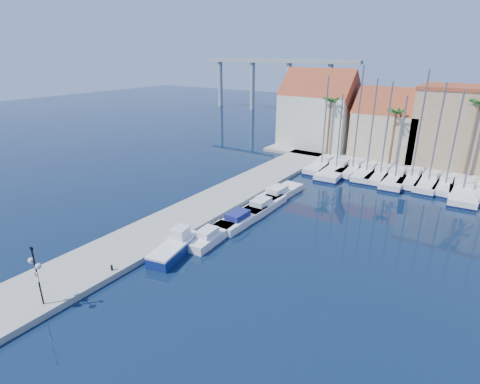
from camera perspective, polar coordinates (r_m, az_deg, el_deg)
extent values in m
plane|color=black|center=(28.01, -9.05, -16.03)|extent=(260.00, 260.00, 0.00)
cube|color=gray|center=(41.92, -5.62, -2.42)|extent=(6.00, 77.00, 0.50)
cube|color=gray|center=(66.28, 27.94, 3.93)|extent=(54.00, 16.00, 0.50)
cylinder|color=black|center=(28.62, -28.47, -11.23)|extent=(0.11, 0.11, 4.39)
cylinder|color=black|center=(28.39, -29.03, -9.30)|extent=(0.55, 0.11, 0.05)
cylinder|color=black|center=(27.92, -28.60, -9.72)|extent=(0.55, 0.11, 0.05)
sphere|color=white|center=(28.62, -29.24, -9.10)|extent=(0.39, 0.39, 0.39)
sphere|color=white|center=(27.69, -28.38, -9.93)|extent=(0.39, 0.39, 0.39)
cube|color=black|center=(27.67, -29.20, -7.53)|extent=(0.25, 0.16, 0.18)
cube|color=white|center=(28.55, -28.63, -11.08)|extent=(0.55, 0.09, 0.55)
cylinder|color=red|center=(28.52, -28.70, -11.01)|extent=(0.37, 0.06, 0.37)
cylinder|color=#1933A5|center=(28.51, -28.72, -11.01)|extent=(0.26, 0.04, 0.26)
cube|color=white|center=(28.74, -28.50, -11.74)|extent=(0.44, 0.08, 0.15)
cylinder|color=black|center=(31.54, -18.95, -10.85)|extent=(0.18, 0.18, 0.44)
cube|color=navy|center=(33.38, -9.99, -8.67)|extent=(3.16, 6.12, 0.88)
cube|color=white|center=(33.12, -10.05, -7.87)|extent=(3.16, 6.12, 0.19)
cube|color=white|center=(33.75, -9.08, -6.21)|extent=(1.57, 1.79, 1.07)
cube|color=white|center=(35.26, -4.43, -6.79)|extent=(2.29, 6.00, 0.80)
cube|color=white|center=(34.51, -5.01, -6.14)|extent=(1.46, 2.15, 0.60)
cube|color=white|center=(38.72, 0.25, -4.09)|extent=(2.34, 7.12, 0.80)
cube|color=navy|center=(37.90, -0.36, -3.50)|extent=(1.61, 2.50, 0.60)
cube|color=white|center=(42.04, 3.68, -2.07)|extent=(2.21, 6.84, 0.80)
cube|color=white|center=(41.23, 3.22, -1.48)|extent=(1.54, 2.40, 0.60)
cube|color=white|center=(45.82, 6.13, -0.18)|extent=(2.77, 7.53, 0.80)
cube|color=white|center=(44.98, 5.68, 0.38)|extent=(1.80, 2.68, 0.60)
cube|color=white|center=(57.85, 12.48, 3.99)|extent=(2.83, 9.78, 1.00)
cube|color=#0D1843|center=(57.94, 12.46, 3.69)|extent=(2.89, 9.84, 0.28)
cube|color=white|center=(58.52, 12.88, 4.97)|extent=(1.86, 2.97, 0.60)
cylinder|color=slate|center=(55.90, 12.84, 10.47)|extent=(0.20, 0.20, 12.41)
cube|color=white|center=(56.63, 14.59, 3.45)|extent=(3.91, 12.15, 1.00)
cube|color=#0D1843|center=(56.72, 14.56, 3.14)|extent=(3.97, 12.21, 0.28)
cube|color=white|center=(57.52, 15.00, 4.51)|extent=(2.41, 3.73, 0.60)
cylinder|color=slate|center=(54.73, 14.94, 8.87)|extent=(0.20, 0.20, 10.15)
cube|color=white|center=(57.12, 16.93, 3.37)|extent=(3.02, 8.95, 1.00)
cube|color=#0D1843|center=(57.22, 16.89, 3.06)|extent=(3.08, 9.01, 0.28)
cube|color=white|center=(57.69, 17.35, 4.32)|extent=(1.82, 2.76, 0.60)
cylinder|color=slate|center=(55.08, 17.56, 10.69)|extent=(0.20, 0.20, 13.93)
cube|color=white|center=(56.09, 18.78, 2.84)|extent=(3.00, 9.46, 1.00)
cube|color=#0D1843|center=(56.19, 18.74, 2.53)|extent=(3.07, 9.53, 0.28)
cube|color=white|center=(56.75, 19.08, 3.85)|extent=(1.87, 2.90, 0.60)
cylinder|color=slate|center=(54.10, 19.49, 9.46)|extent=(0.20, 0.20, 12.36)
cube|color=white|center=(55.63, 20.69, 2.46)|extent=(2.44, 9.07, 1.00)
cube|color=#0D1843|center=(55.73, 20.65, 2.15)|extent=(2.50, 9.14, 0.28)
cube|color=white|center=(56.26, 21.03, 3.47)|extent=(1.67, 2.73, 0.60)
cylinder|color=slate|center=(53.67, 21.44, 8.97)|extent=(0.20, 0.20, 12.07)
cube|color=white|center=(54.75, 22.59, 1.92)|extent=(3.22, 10.16, 1.00)
cube|color=#0D1843|center=(54.84, 22.55, 1.60)|extent=(3.28, 10.22, 0.28)
cube|color=white|center=(55.47, 22.87, 2.98)|extent=(2.00, 3.11, 0.60)
cylinder|color=slate|center=(52.85, 23.36, 7.70)|extent=(0.20, 0.20, 10.54)
cube|color=white|center=(55.61, 24.68, 1.88)|extent=(2.64, 9.35, 1.00)
cube|color=#0D1843|center=(55.70, 24.63, 1.57)|extent=(2.70, 9.41, 0.28)
cube|color=white|center=(56.27, 24.96, 2.90)|extent=(1.76, 2.83, 0.60)
cylinder|color=slate|center=(53.49, 25.77, 9.18)|extent=(0.20, 0.20, 13.63)
cube|color=white|center=(55.06, 26.81, 1.36)|extent=(2.47, 9.47, 1.00)
cube|color=#0D1843|center=(55.15, 26.76, 1.04)|extent=(2.53, 9.53, 0.28)
cube|color=white|center=(55.73, 27.09, 2.40)|extent=(1.73, 2.84, 0.60)
cylinder|color=slate|center=(53.04, 27.87, 7.93)|extent=(0.20, 0.20, 12.15)
cube|color=white|center=(54.62, 28.82, 0.86)|extent=(2.34, 8.18, 1.00)
cube|color=#0D1843|center=(54.71, 28.76, 0.55)|extent=(2.40, 8.24, 0.28)
cube|color=white|center=(55.16, 29.09, 1.87)|extent=(1.55, 2.48, 0.60)
cylinder|color=slate|center=(52.71, 29.92, 7.16)|extent=(0.20, 0.20, 11.53)
cube|color=white|center=(53.70, 30.80, 0.19)|extent=(3.85, 11.62, 1.00)
cube|color=#0D1843|center=(53.80, 30.73, -0.13)|extent=(3.91, 11.68, 0.28)
cube|color=white|center=(54.56, 30.96, 1.34)|extent=(2.34, 3.58, 0.60)
cylinder|color=slate|center=(51.69, 31.96, 6.04)|extent=(0.20, 0.20, 10.63)
cube|color=beige|center=(69.07, 11.79, 10.56)|extent=(12.00, 9.00, 9.00)
cube|color=brown|center=(68.45, 12.07, 14.27)|extent=(12.30, 9.00, 9.00)
cube|color=tan|center=(65.70, 21.47, 8.18)|extent=(10.00, 8.00, 7.00)
cube|color=brown|center=(65.12, 21.88, 11.17)|extent=(10.30, 8.00, 8.00)
cube|color=tan|center=(64.89, 31.41, 8.27)|extent=(14.00, 10.00, 11.00)
cube|color=brown|center=(64.20, 32.38, 13.24)|extent=(14.20, 10.20, 0.50)
cylinder|color=brown|center=(63.04, 13.37, 9.50)|extent=(0.36, 0.36, 9.00)
sphere|color=#1B5016|center=(62.39, 13.70, 13.42)|extent=(2.60, 2.60, 2.60)
cylinder|color=brown|center=(60.40, 22.23, 7.57)|extent=(0.36, 0.36, 8.00)
sphere|color=#1B5016|center=(59.74, 22.73, 11.15)|extent=(2.60, 2.60, 2.60)
cylinder|color=brown|center=(59.04, 31.83, 6.72)|extent=(0.36, 0.36, 10.00)
sphere|color=#1B5016|center=(58.32, 32.74, 11.32)|extent=(2.60, 2.60, 2.60)
cube|color=#9E9E99|center=(111.85, 5.62, 19.24)|extent=(48.00, 2.20, 0.90)
cylinder|color=#9E9E99|center=(123.10, -3.01, 16.16)|extent=(1.40, 1.40, 14.00)
cylinder|color=#9E9E99|center=(116.29, 1.91, 15.91)|extent=(1.40, 1.40, 14.00)
cylinder|color=#9E9E99|center=(110.36, 7.37, 15.51)|extent=(1.40, 1.40, 14.00)
cylinder|color=#9E9E99|center=(105.48, 13.38, 14.91)|extent=(1.40, 1.40, 14.00)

